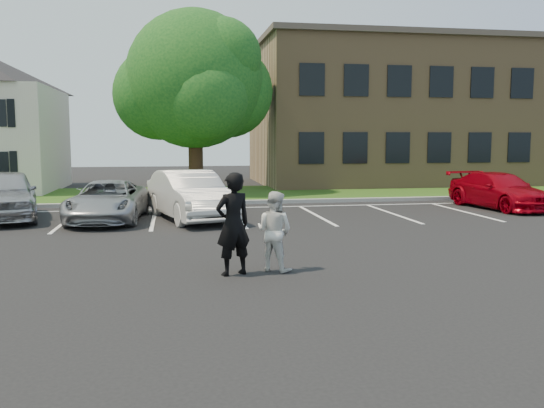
% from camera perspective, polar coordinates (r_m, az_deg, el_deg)
% --- Properties ---
extents(ground_plane, '(90.00, 90.00, 0.00)m').
position_cam_1_polar(ground_plane, '(11.91, 0.83, -6.53)').
color(ground_plane, black).
rests_on(ground_plane, ground).
extents(curb, '(40.00, 0.30, 0.15)m').
position_cam_1_polar(curb, '(23.65, -4.57, 0.16)').
color(curb, gray).
rests_on(curb, ground).
extents(grass_strip, '(44.00, 8.00, 0.08)m').
position_cam_1_polar(grass_strip, '(27.61, -5.34, 1.00)').
color(grass_strip, '#204213').
rests_on(grass_strip, ground).
extents(stall_lines, '(34.00, 5.36, 0.01)m').
position_cam_1_polar(stall_lines, '(20.84, 0.05, -0.87)').
color(stall_lines, silver).
rests_on(stall_lines, ground).
extents(office_building, '(22.40, 10.40, 8.30)m').
position_cam_1_polar(office_building, '(37.13, 16.13, 8.55)').
color(office_building, '#91724C').
rests_on(office_building, ground).
extents(tree, '(7.80, 7.20, 8.80)m').
position_cam_1_polar(tree, '(28.55, -7.50, 11.82)').
color(tree, black).
rests_on(tree, ground).
extents(man_black_suit, '(0.87, 0.73, 2.04)m').
position_cam_1_polar(man_black_suit, '(11.31, -3.88, -1.99)').
color(man_black_suit, black).
rests_on(man_black_suit, ground).
extents(man_white_shirt, '(1.00, 0.98, 1.63)m').
position_cam_1_polar(man_white_shirt, '(11.70, 0.23, -2.70)').
color(man_white_shirt, silver).
rests_on(man_white_shirt, ground).
extents(car_silver_west, '(3.02, 5.24, 1.68)m').
position_cam_1_polar(car_silver_west, '(20.93, -25.00, 0.84)').
color(car_silver_west, '#AAAAAF').
rests_on(car_silver_west, ground).
extents(car_silver_minivan, '(2.54, 4.88, 1.31)m').
position_cam_1_polar(car_silver_minivan, '(19.46, -15.96, 0.28)').
color(car_silver_minivan, '#A0A2A6').
rests_on(car_silver_minivan, ground).
extents(car_white_sedan, '(2.99, 5.22, 1.63)m').
position_cam_1_polar(car_white_sedan, '(19.22, -8.14, 0.86)').
color(car_white_sedan, silver).
rests_on(car_white_sedan, ground).
extents(car_red_compact, '(2.50, 4.93, 1.37)m').
position_cam_1_polar(car_red_compact, '(23.76, 21.59, 1.23)').
color(car_red_compact, '#9C020F').
rests_on(car_red_compact, ground).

